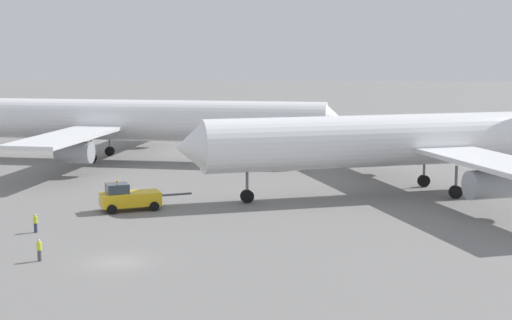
{
  "coord_description": "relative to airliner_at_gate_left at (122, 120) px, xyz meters",
  "views": [
    {
      "loc": [
        10.34,
        -53.05,
        15.06
      ],
      "look_at": [
        9.71,
        23.01,
        4.0
      ],
      "focal_mm": 54.27,
      "sensor_mm": 36.0,
      "label": 1
    }
  ],
  "objects": [
    {
      "name": "ground_crew_ramp_agent_by_cones",
      "position": [
        0.23,
        -41.74,
        -4.54
      ],
      "size": [
        0.36,
        0.49,
        1.57
      ],
      "color": "#2D3351",
      "rests_on": "ground"
    },
    {
      "name": "ground_crew_wing_walker_right",
      "position": [
        3.01,
        -50.32,
        -4.53
      ],
      "size": [
        0.36,
        0.36,
        1.59
      ],
      "color": "#4C4C51",
      "rests_on": "ground"
    },
    {
      "name": "pushback_tug",
      "position": [
        6.39,
        -32.89,
        -4.13
      ],
      "size": [
        8.57,
        4.39,
        2.9
      ],
      "color": "gold",
      "rests_on": "ground"
    },
    {
      "name": "airliner_at_gate_left",
      "position": [
        0.0,
        0.0,
        0.0
      ],
      "size": [
        59.44,
        49.1,
        16.76
      ],
      "color": "white",
      "rests_on": "ground"
    },
    {
      "name": "ground_plane",
      "position": [
        8.54,
        -50.61,
        -5.35
      ],
      "size": [
        600.0,
        600.0,
        0.0
      ],
      "primitive_type": "plane",
      "color": "slate"
    },
    {
      "name": "airliner_being_pushed",
      "position": [
        34.87,
        -24.3,
        0.24
      ],
      "size": [
        48.92,
        45.13,
        16.74
      ],
      "color": "white",
      "rests_on": "ground"
    }
  ]
}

